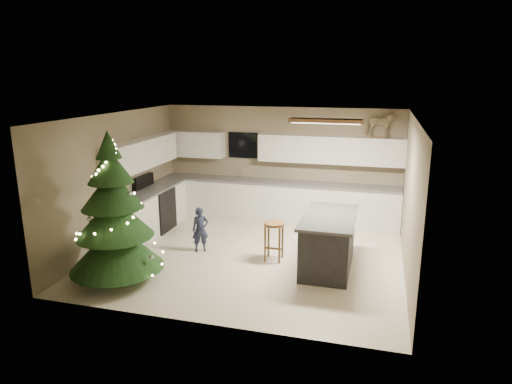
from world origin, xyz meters
TOP-DOWN VIEW (x-y plane):
  - ground_plane at (0.00, 0.00)m, footprint 5.50×5.50m
  - room_shell at (0.02, 0.00)m, footprint 5.52×5.02m
  - cabinetry at (-0.91, 1.65)m, footprint 5.50×3.20m
  - island at (1.45, -0.16)m, footprint 0.90×1.70m
  - bar_stool at (0.46, -0.08)m, footprint 0.38×0.38m
  - christmas_tree at (-1.82, -1.60)m, footprint 1.56×1.50m
  - toddler at (-1.00, -0.03)m, footprint 0.38×0.34m
  - rocking_horse at (2.17, 2.33)m, footprint 0.64×0.30m

SIDE VIEW (x-z plane):
  - ground_plane at x=0.00m, z-range 0.00..0.00m
  - toddler at x=-1.00m, z-range 0.00..0.86m
  - island at x=1.45m, z-range 0.00..0.95m
  - bar_stool at x=0.46m, z-range 0.18..0.90m
  - cabinetry at x=-0.91m, z-range -0.24..1.76m
  - christmas_tree at x=-1.82m, z-range -0.22..2.27m
  - room_shell at x=0.02m, z-range 0.44..3.05m
  - rocking_horse at x=2.17m, z-range 2.01..2.57m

